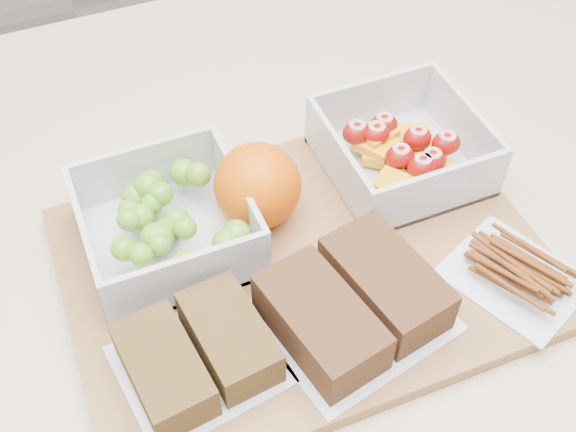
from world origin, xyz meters
name	(u,v)px	position (x,y,z in m)	size (l,w,h in m)	color
cutting_board	(306,266)	(0.01, -0.03, 0.91)	(0.42, 0.30, 0.02)	#996B3F
grape_container	(168,223)	(-0.09, 0.04, 0.94)	(0.14, 0.14, 0.06)	silver
fruit_container	(401,151)	(0.15, 0.04, 0.94)	(0.14, 0.14, 0.06)	silver
orange	(257,186)	(-0.01, 0.04, 0.96)	(0.08, 0.08, 0.08)	#EB5A05
sandwich_bag_left	(197,354)	(-0.11, -0.09, 0.93)	(0.14, 0.12, 0.04)	silver
sandwich_bag_center	(353,303)	(0.02, -0.10, 0.94)	(0.17, 0.16, 0.04)	silver
pretzel_bag	(517,270)	(0.17, -0.12, 0.93)	(0.13, 0.14, 0.03)	silver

